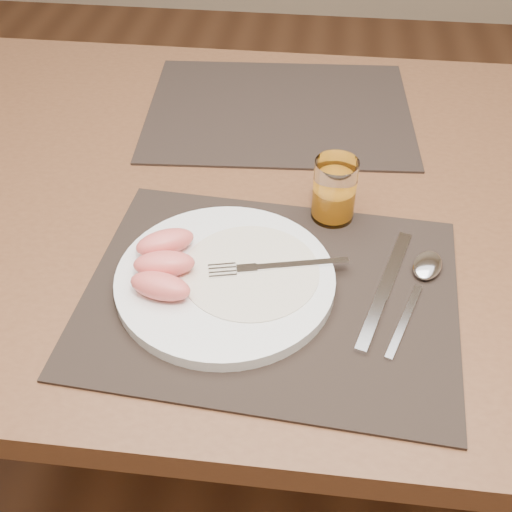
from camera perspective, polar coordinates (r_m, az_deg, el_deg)
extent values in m
plane|color=#56321D|center=(1.52, 1.49, -17.19)|extent=(5.00, 5.00, 0.00)
cube|color=brown|center=(0.97, 2.26, 5.13)|extent=(1.40, 0.90, 0.04)
cylinder|color=brown|center=(1.63, -19.17, 3.82)|extent=(0.06, 0.06, 0.71)
cube|color=black|center=(0.79, 1.30, -3.37)|extent=(0.47, 0.38, 0.00)
cube|color=black|center=(1.14, 2.06, 12.82)|extent=(0.47, 0.38, 0.00)
cylinder|color=white|center=(0.79, -2.75, -2.11)|extent=(0.27, 0.27, 0.02)
cylinder|color=white|center=(0.79, -0.50, -1.33)|extent=(0.17, 0.17, 0.00)
cube|color=silver|center=(0.80, 4.19, -0.73)|extent=(0.11, 0.04, 0.00)
cube|color=silver|center=(0.79, -0.82, -1.14)|extent=(0.03, 0.02, 0.00)
cube|color=silver|center=(0.79, -2.99, -1.32)|extent=(0.04, 0.03, 0.00)
cube|color=silver|center=(0.84, 12.16, -0.78)|extent=(0.05, 0.13, 0.00)
cube|color=silver|center=(0.76, 10.18, -5.95)|extent=(0.04, 0.09, 0.01)
cube|color=silver|center=(0.77, 13.05, -5.63)|extent=(0.05, 0.12, 0.00)
ellipsoid|color=silver|center=(0.84, 14.99, -0.79)|extent=(0.05, 0.07, 0.01)
cylinder|color=white|center=(0.87, 6.99, 5.86)|extent=(0.06, 0.06, 0.09)
cylinder|color=orange|center=(0.89, 6.88, 4.83)|extent=(0.05, 0.05, 0.04)
ellipsoid|color=#E76A5E|center=(0.76, -8.51, -2.66)|extent=(0.08, 0.05, 0.03)
ellipsoid|color=#E76A5E|center=(0.78, -8.17, -0.69)|extent=(0.08, 0.05, 0.03)
ellipsoid|color=#E76A5E|center=(0.81, -8.09, 1.22)|extent=(0.08, 0.07, 0.03)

